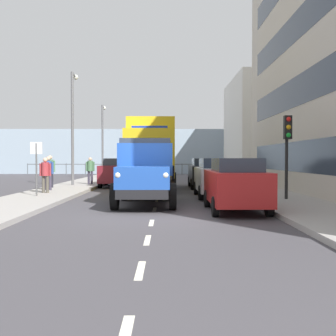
# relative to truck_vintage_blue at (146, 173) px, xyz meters

# --- Properties ---
(ground_plane) EXTENTS (80.00, 80.00, 0.00)m
(ground_plane) POSITION_rel_truck_vintage_blue_xyz_m (-0.36, -7.86, -1.18)
(ground_plane) COLOR #423F44
(sidewalk_left) EXTENTS (2.80, 42.36, 0.15)m
(sidewalk_left) POSITION_rel_truck_vintage_blue_xyz_m (-5.33, -7.86, -1.10)
(sidewalk_left) COLOR #9E9993
(sidewalk_left) RESTS_ON ground_plane
(sidewalk_right) EXTENTS (2.80, 42.36, 0.15)m
(sidewalk_right) POSITION_rel_truck_vintage_blue_xyz_m (4.61, -7.86, -1.10)
(sidewalk_right) COLOR #9E9993
(sidewalk_right) RESTS_ON ground_plane
(road_centreline_markings) EXTENTS (0.12, 39.45, 0.01)m
(road_centreline_markings) POSITION_rel_truck_vintage_blue_xyz_m (-0.36, -7.77, -1.17)
(road_centreline_markings) COLOR silver
(road_centreline_markings) RESTS_ON ground_plane
(building_far_block) EXTENTS (8.00, 10.80, 8.92)m
(building_far_block) POSITION_rel_truck_vintage_blue_xyz_m (-10.73, -23.38, 3.28)
(building_far_block) COLOR silver
(building_far_block) RESTS_ON ground_plane
(sea_horizon) EXTENTS (80.00, 0.80, 5.00)m
(sea_horizon) POSITION_rel_truck_vintage_blue_xyz_m (-0.36, -32.03, 1.32)
(sea_horizon) COLOR #8C9EAD
(sea_horizon) RESTS_ON ground_plane
(seawall_railing) EXTENTS (28.08, 0.08, 1.20)m
(seawall_railing) POSITION_rel_truck_vintage_blue_xyz_m (-0.36, -28.43, -0.26)
(seawall_railing) COLOR #4C5156
(seawall_railing) RESTS_ON ground_plane
(truck_vintage_blue) EXTENTS (2.17, 5.64, 2.43)m
(truck_vintage_blue) POSITION_rel_truck_vintage_blue_xyz_m (0.00, 0.00, 0.00)
(truck_vintage_blue) COLOR black
(truck_vintage_blue) RESTS_ON ground_plane
(lorry_cargo_yellow) EXTENTS (2.58, 8.20, 3.87)m
(lorry_cargo_yellow) POSITION_rel_truck_vintage_blue_xyz_m (0.07, -8.12, 0.90)
(lorry_cargo_yellow) COLOR gold
(lorry_cargo_yellow) RESTS_ON ground_plane
(car_red_kerbside_near) EXTENTS (1.77, 3.99, 1.72)m
(car_red_kerbside_near) POSITION_rel_truck_vintage_blue_xyz_m (-2.98, 1.77, -0.28)
(car_red_kerbside_near) COLOR #B21E1E
(car_red_kerbside_near) RESTS_ON ground_plane
(car_white_kerbside_1) EXTENTS (1.81, 4.44, 1.72)m
(car_white_kerbside_1) POSITION_rel_truck_vintage_blue_xyz_m (-2.98, -3.37, -0.28)
(car_white_kerbside_1) COLOR white
(car_white_kerbside_1) RESTS_ON ground_plane
(car_black_kerbside_2) EXTENTS (1.80, 4.48, 1.72)m
(car_black_kerbside_2) POSITION_rel_truck_vintage_blue_xyz_m (-2.98, -9.23, -0.28)
(car_black_kerbside_2) COLOR black
(car_black_kerbside_2) RESTS_ON ground_plane
(car_maroon_oppositeside_0) EXTENTS (1.84, 4.16, 1.72)m
(car_maroon_oppositeside_0) POSITION_rel_truck_vintage_blue_xyz_m (2.26, -10.36, -0.28)
(car_maroon_oppositeside_0) COLOR maroon
(car_maroon_oppositeside_0) RESTS_ON ground_plane
(car_navy_oppositeside_1) EXTENTS (1.93, 4.50, 1.72)m
(car_navy_oppositeside_1) POSITION_rel_truck_vintage_blue_xyz_m (2.26, -16.53, -0.28)
(car_navy_oppositeside_1) COLOR navy
(car_navy_oppositeside_1) RESTS_ON ground_plane
(car_silver_oppositeside_2) EXTENTS (1.80, 4.31, 1.72)m
(car_silver_oppositeside_2) POSITION_rel_truck_vintage_blue_xyz_m (2.26, -22.87, -0.28)
(car_silver_oppositeside_2) COLOR #B7BABF
(car_silver_oppositeside_2) RESTS_ON ground_plane
(pedestrian_near_railing) EXTENTS (0.53, 0.34, 1.60)m
(pedestrian_near_railing) POSITION_rel_truck_vintage_blue_xyz_m (4.76, -3.89, -0.09)
(pedestrian_near_railing) COLOR #4C473D
(pedestrian_near_railing) RESTS_ON sidewalk_right
(pedestrian_by_lamp) EXTENTS (0.53, 0.34, 1.66)m
(pedestrian_by_lamp) POSITION_rel_truck_vintage_blue_xyz_m (5.09, -5.58, -0.05)
(pedestrian_by_lamp) COLOR #383342
(pedestrian_by_lamp) RESTS_ON sidewalk_right
(pedestrian_strolling) EXTENTS (0.53, 0.34, 1.73)m
(pedestrian_strolling) POSITION_rel_truck_vintage_blue_xyz_m (5.52, -7.47, -0.01)
(pedestrian_strolling) COLOR black
(pedestrian_strolling) RESTS_ON sidewalk_right
(pedestrian_in_dark_coat) EXTENTS (0.53, 0.34, 1.64)m
(pedestrian_in_dark_coat) POSITION_rel_truck_vintage_blue_xyz_m (3.91, -10.52, -0.07)
(pedestrian_in_dark_coat) COLOR #383342
(pedestrian_in_dark_coat) RESTS_ON sidewalk_right
(traffic_light_near) EXTENTS (0.28, 0.41, 3.20)m
(traffic_light_near) POSITION_rel_truck_vintage_blue_xyz_m (-5.39, -0.84, 1.29)
(traffic_light_near) COLOR black
(traffic_light_near) RESTS_ON sidewalk_left
(lamp_post_promenade) EXTENTS (0.32, 1.14, 6.65)m
(lamp_post_promenade) POSITION_rel_truck_vintage_blue_xyz_m (4.77, -9.71, 2.92)
(lamp_post_promenade) COLOR #59595B
(lamp_post_promenade) RESTS_ON sidewalk_right
(lamp_post_far) EXTENTS (0.32, 1.14, 5.98)m
(lamp_post_far) POSITION_rel_truck_vintage_blue_xyz_m (4.51, -19.66, 2.57)
(lamp_post_far) COLOR #59595B
(lamp_post_far) RESTS_ON sidewalk_right
(street_sign) EXTENTS (0.50, 0.07, 2.25)m
(street_sign) POSITION_rel_truck_vintage_blue_xyz_m (4.68, -2.34, 0.50)
(street_sign) COLOR #4C4C4C
(street_sign) RESTS_ON sidewalk_right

